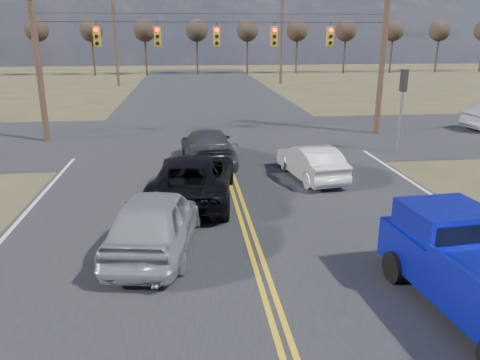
{
  "coord_description": "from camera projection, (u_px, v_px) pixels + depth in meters",
  "views": [
    {
      "loc": [
        -1.63,
        -7.12,
        5.41
      ],
      "look_at": [
        -0.22,
        5.32,
        1.5
      ],
      "focal_mm": 35.0,
      "sensor_mm": 36.0,
      "label": 1
    }
  ],
  "objects": [
    {
      "name": "ground",
      "position": [
        285.0,
        344.0,
        8.54
      ],
      "size": [
        160.0,
        160.0,
        0.0
      ],
      "primitive_type": "plane",
      "color": "brown",
      "rests_on": "ground"
    },
    {
      "name": "road_main",
      "position": [
        232.0,
        181.0,
        18.02
      ],
      "size": [
        14.0,
        120.0,
        0.02
      ],
      "primitive_type": "cube",
      "color": "#28282B",
      "rests_on": "ground"
    },
    {
      "name": "road_cross",
      "position": [
        218.0,
        137.0,
        25.61
      ],
      "size": [
        120.0,
        12.0,
        0.02
      ],
      "primitive_type": "cube",
      "color": "#28282B",
      "rests_on": "ground"
    },
    {
      "name": "signal_gantry",
      "position": [
        227.0,
        41.0,
        23.95
      ],
      "size": [
        19.6,
        4.83,
        10.0
      ],
      "color": "#473323",
      "rests_on": "ground"
    },
    {
      "name": "utility_poles",
      "position": [
        218.0,
        38.0,
        23.1
      ],
      "size": [
        19.6,
        58.32,
        10.0
      ],
      "color": "#473323",
      "rests_on": "ground"
    },
    {
      "name": "treeline",
      "position": [
        208.0,
        30.0,
        32.41
      ],
      "size": [
        87.0,
        117.8,
        7.4
      ],
      "color": "#33261C",
      "rests_on": "ground"
    },
    {
      "name": "pickup_truck",
      "position": [
        476.0,
        273.0,
        9.21
      ],
      "size": [
        2.34,
        5.18,
        1.89
      ],
      "rotation": [
        0.0,
        0.0,
        0.08
      ],
      "color": "black",
      "rests_on": "ground"
    },
    {
      "name": "silver_suv",
      "position": [
        156.0,
        220.0,
        12.07
      ],
      "size": [
        2.71,
        5.07,
        1.64
      ],
      "primitive_type": "imported",
      "rotation": [
        0.0,
        0.0,
        2.98
      ],
      "color": "#A5A8AD",
      "rests_on": "ground"
    },
    {
      "name": "black_suv",
      "position": [
        194.0,
        177.0,
        15.82
      ],
      "size": [
        3.27,
        5.87,
        1.55
      ],
      "primitive_type": "imported",
      "rotation": [
        0.0,
        0.0,
        3.01
      ],
      "color": "black",
      "rests_on": "ground"
    },
    {
      "name": "white_car_queue",
      "position": [
        311.0,
        162.0,
        18.15
      ],
      "size": [
        2.02,
        4.25,
        1.35
      ],
      "primitive_type": "imported",
      "rotation": [
        0.0,
        0.0,
        3.29
      ],
      "color": "silver",
      "rests_on": "ground"
    },
    {
      "name": "dgrey_car_queue",
      "position": [
        208.0,
        147.0,
        20.2
      ],
      "size": [
        2.43,
        5.32,
        1.51
      ],
      "primitive_type": "imported",
      "rotation": [
        0.0,
        0.0,
        3.2
      ],
      "color": "#39393F",
      "rests_on": "ground"
    }
  ]
}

